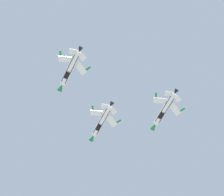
# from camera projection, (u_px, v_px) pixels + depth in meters

# --- Properties ---
(fighter_jet_lead) EXTENTS (11.05, 14.53, 4.38)m
(fighter_jet_lead) POSITION_uv_depth(u_px,v_px,m) (102.00, 122.00, 176.27)
(fighter_jet_lead) COLOR silver
(fighter_jet_left_wing) EXTENTS (11.00, 14.53, 4.50)m
(fighter_jet_left_wing) POSITION_uv_depth(u_px,v_px,m) (70.00, 69.00, 163.60)
(fighter_jet_left_wing) COLOR silver
(fighter_jet_right_wing) EXTENTS (10.99, 14.53, 4.53)m
(fighter_jet_right_wing) POSITION_uv_depth(u_px,v_px,m) (164.00, 110.00, 171.39)
(fighter_jet_right_wing) COLOR silver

